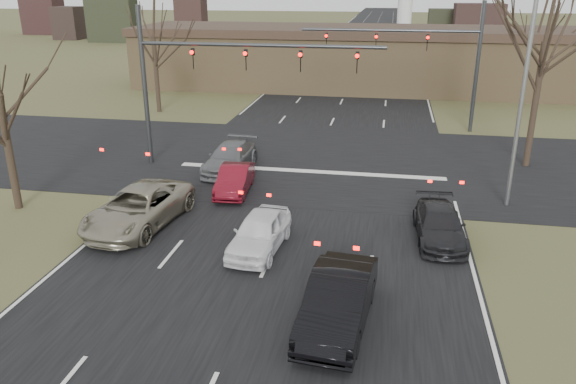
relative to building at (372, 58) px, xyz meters
name	(u,v)px	position (x,y,z in m)	size (l,w,h in m)	color
ground	(246,310)	(-2.00, -38.00, -2.67)	(360.00, 360.00, 0.00)	#4D502A
road_main	(362,57)	(-2.00, 22.00, -2.66)	(14.00, 300.00, 0.02)	black
road_cross	(315,160)	(-2.00, -23.00, -2.65)	(200.00, 14.00, 0.02)	black
building	(372,58)	(0.00, 0.00, 0.00)	(42.40, 10.40, 5.30)	olive
mast_arm_near	(206,68)	(-7.23, -25.00, 2.41)	(12.12, 0.24, 8.00)	#383A3D
mast_arm_far	(432,51)	(4.18, -15.00, 2.35)	(11.12, 0.24, 8.00)	#383A3D
streetlight_right_near	(521,74)	(6.82, -28.00, 2.92)	(2.34, 0.25, 10.00)	gray
streetlight_right_far	(477,36)	(7.32, -11.00, 2.92)	(2.34, 0.25, 10.00)	gray
tree_left_far	(151,8)	(-15.00, -13.00, 4.68)	(5.70, 5.70, 9.50)	black
tree_right_far	(541,10)	(13.00, -3.00, 4.29)	(5.40, 5.40, 9.00)	black
car_silver_suv	(138,208)	(-7.63, -32.84, -1.90)	(2.53, 5.49, 1.53)	gray
car_white_sedan	(260,232)	(-2.50, -34.05, -1.99)	(1.60, 3.97, 1.35)	white
car_black_hatch	(338,300)	(0.70, -38.25, -1.90)	(1.62, 4.64, 1.53)	black
car_charcoal_sedan	(440,225)	(3.87, -32.07, -2.06)	(1.70, 4.18, 1.21)	black
car_grey_ahead	(230,158)	(-6.00, -25.50, -1.99)	(1.90, 4.68, 1.36)	slate
car_red_ahead	(235,180)	(-4.93, -28.55, -2.05)	(1.30, 3.73, 1.23)	maroon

